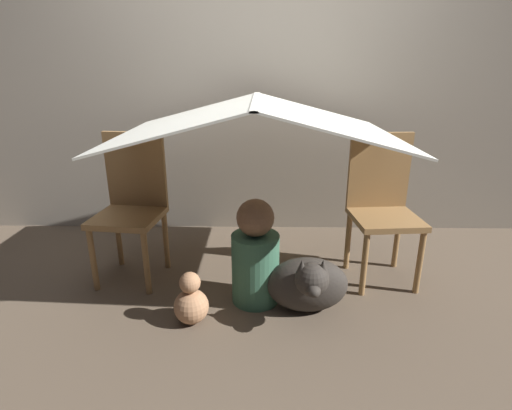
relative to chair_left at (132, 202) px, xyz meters
name	(u,v)px	position (x,y,z in m)	size (l,w,h in m)	color
ground_plane	(256,294)	(0.78, -0.27, -0.49)	(8.80, 8.80, 0.00)	brown
wall_back	(258,73)	(0.78, 0.82, 0.76)	(7.00, 0.05, 2.50)	gray
chair_left	(132,202)	(0.00, 0.00, 0.00)	(0.43, 0.43, 0.92)	olive
chair_right	(382,203)	(1.57, 0.00, 0.00)	(0.42, 0.42, 0.92)	olive
sheet_canopy	(256,119)	(0.78, -0.08, 0.53)	(1.59, 1.19, 0.22)	silver
person_front	(255,257)	(0.78, -0.32, -0.22)	(0.27, 0.27, 0.62)	#38664C
dog	(308,284)	(1.07, -0.44, -0.31)	(0.45, 0.41, 0.40)	#332D28
plush_toy	(191,302)	(0.44, -0.54, -0.38)	(0.19, 0.19, 0.29)	tan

